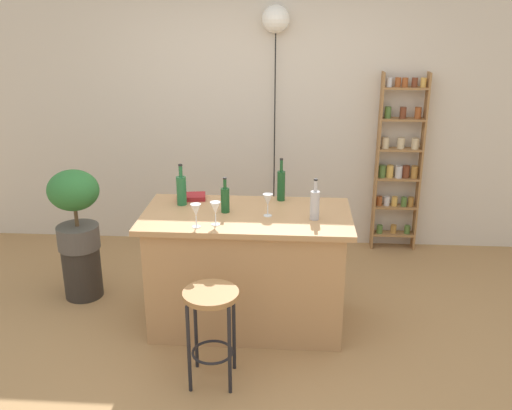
% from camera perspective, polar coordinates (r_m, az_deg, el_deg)
% --- Properties ---
extents(ground, '(12.00, 12.00, 0.00)m').
position_cam_1_polar(ground, '(4.23, -1.22, -13.71)').
color(ground, '#A37A4C').
extents(back_wall, '(6.40, 0.10, 2.80)m').
position_cam_1_polar(back_wall, '(5.55, 0.48, 10.09)').
color(back_wall, beige).
rests_on(back_wall, ground).
extents(kitchen_counter, '(1.50, 0.79, 0.89)m').
position_cam_1_polar(kitchen_counter, '(4.26, -0.91, -6.43)').
color(kitchen_counter, tan).
rests_on(kitchen_counter, ground).
extents(bar_stool, '(0.35, 0.35, 0.64)m').
position_cam_1_polar(bar_stool, '(3.63, -4.51, -10.89)').
color(bar_stool, black).
rests_on(bar_stool, ground).
extents(spice_shelf, '(0.43, 0.13, 1.73)m').
position_cam_1_polar(spice_shelf, '(5.61, 14.15, 4.22)').
color(spice_shelf, '#9E7042').
rests_on(spice_shelf, ground).
extents(plant_stool, '(0.31, 0.31, 0.44)m').
position_cam_1_polar(plant_stool, '(4.95, -17.03, -6.43)').
color(plant_stool, '#2D2823').
rests_on(plant_stool, ground).
extents(potted_plant, '(0.41, 0.37, 0.66)m').
position_cam_1_polar(potted_plant, '(4.73, -17.73, 0.01)').
color(potted_plant, '#514C47').
rests_on(potted_plant, plant_stool).
extents(bottle_vinegar, '(0.06, 0.06, 0.33)m').
position_cam_1_polar(bottle_vinegar, '(4.32, 2.54, 2.05)').
color(bottle_vinegar, '#194C23').
rests_on(bottle_vinegar, kitchen_counter).
extents(bottle_wine_red, '(0.07, 0.07, 0.30)m').
position_cam_1_polar(bottle_wine_red, '(3.96, 5.93, 0.08)').
color(bottle_wine_red, '#B2B2B7').
rests_on(bottle_wine_red, kitchen_counter).
extents(bottle_sauce_amber, '(0.07, 0.07, 0.31)m').
position_cam_1_polar(bottle_sauce_amber, '(4.26, -7.49, 1.54)').
color(bottle_sauce_amber, '#236638').
rests_on(bottle_sauce_amber, kitchen_counter).
extents(bottle_soda_blue, '(0.06, 0.06, 0.26)m').
position_cam_1_polar(bottle_soda_blue, '(4.08, -3.11, 0.58)').
color(bottle_soda_blue, '#194C23').
rests_on(bottle_soda_blue, kitchen_counter).
extents(wine_glass_left, '(0.07, 0.07, 0.16)m').
position_cam_1_polar(wine_glass_left, '(4.00, 1.19, 0.47)').
color(wine_glass_left, silver).
rests_on(wine_glass_left, kitchen_counter).
extents(wine_glass_center, '(0.07, 0.07, 0.16)m').
position_cam_1_polar(wine_glass_center, '(3.82, -6.06, -0.57)').
color(wine_glass_center, silver).
rests_on(wine_glass_center, kitchen_counter).
extents(wine_glass_right, '(0.07, 0.07, 0.16)m').
position_cam_1_polar(wine_glass_right, '(3.85, -4.10, -0.36)').
color(wine_glass_right, silver).
rests_on(wine_glass_right, kitchen_counter).
extents(cookbook, '(0.23, 0.18, 0.03)m').
position_cam_1_polar(cookbook, '(4.41, -6.48, 0.83)').
color(cookbook, maroon).
rests_on(cookbook, kitchen_counter).
extents(pendant_globe_light, '(0.25, 0.25, 2.31)m').
position_cam_1_polar(pendant_globe_light, '(5.36, 2.00, 17.94)').
color(pendant_globe_light, black).
rests_on(pendant_globe_light, ground).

